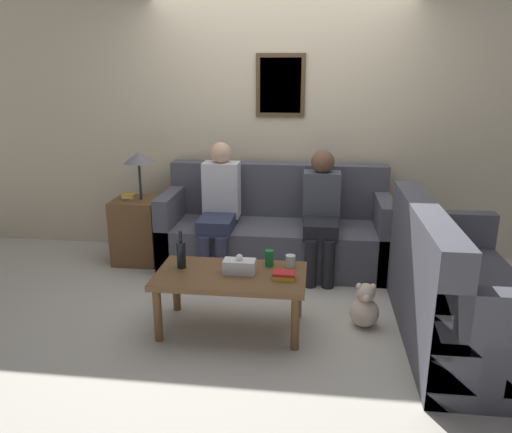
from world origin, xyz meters
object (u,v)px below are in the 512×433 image
at_px(couch_side, 457,296).
at_px(person_right, 321,209).
at_px(drinking_glass, 290,261).
at_px(person_left, 219,204).
at_px(couch_main, 276,232).
at_px(coffee_table, 231,281).
at_px(teddy_bear, 365,308).
at_px(wine_bottle, 181,254).

height_order(couch_side, person_right, person_right).
distance_m(drinking_glass, person_left, 1.21).
distance_m(couch_main, couch_side, 1.88).
height_order(drinking_glass, person_left, person_left).
height_order(couch_side, person_left, person_left).
bearing_deg(person_right, person_left, 179.69).
xyz_separation_m(coffee_table, person_left, (-0.30, 1.14, 0.27)).
relative_size(couch_main, teddy_bear, 6.25).
bearing_deg(wine_bottle, drinking_glass, 8.20).
bearing_deg(teddy_bear, person_left, 142.33).
distance_m(person_left, teddy_bear, 1.70).
height_order(coffee_table, person_left, person_left).
relative_size(drinking_glass, person_left, 0.07).
relative_size(wine_bottle, teddy_bear, 0.82).
height_order(wine_bottle, person_left, person_left).
bearing_deg(coffee_table, drinking_glass, 23.40).
xyz_separation_m(couch_side, person_right, (-0.95, 1.09, 0.29)).
bearing_deg(wine_bottle, teddy_bear, 3.56).
height_order(couch_main, teddy_bear, couch_main).
xyz_separation_m(couch_main, couch_side, (1.38, -1.27, 0.00)).
bearing_deg(teddy_bear, couch_main, 123.36).
relative_size(coffee_table, person_right, 0.94).
height_order(wine_bottle, drinking_glass, wine_bottle).
bearing_deg(person_right, teddy_bear, -71.14).
distance_m(drinking_glass, person_right, 0.99).
bearing_deg(wine_bottle, person_left, 85.78).
bearing_deg(drinking_glass, person_right, 76.76).
xyz_separation_m(couch_side, drinking_glass, (-1.17, 0.14, 0.15)).
bearing_deg(teddy_bear, drinking_glass, 176.88).
height_order(wine_bottle, teddy_bear, wine_bottle).
xyz_separation_m(wine_bottle, drinking_glass, (0.80, 0.12, -0.06)).
xyz_separation_m(drinking_glass, teddy_bear, (0.56, -0.03, -0.33)).
distance_m(couch_side, person_left, 2.21).
height_order(couch_main, drinking_glass, couch_main).
bearing_deg(coffee_table, teddy_bear, 8.77).
bearing_deg(couch_main, drinking_glass, -79.73).
distance_m(couch_main, wine_bottle, 1.40).
bearing_deg(drinking_glass, couch_side, -6.66).
height_order(person_left, person_right, person_left).
bearing_deg(couch_side, coffee_table, 91.62).
relative_size(couch_main, drinking_glass, 23.94).
relative_size(person_right, teddy_bear, 3.34).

